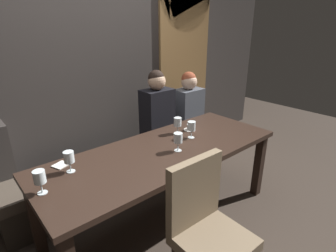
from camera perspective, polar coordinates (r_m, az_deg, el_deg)
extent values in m
plane|color=#382D26|center=(2.75, -0.79, -18.96)|extent=(9.00, 9.00, 0.00)
cube|color=#383330|center=(3.15, -15.96, 15.37)|extent=(6.00, 0.12, 3.00)
cube|color=olive|center=(3.93, 3.39, 10.49)|extent=(0.90, 0.05, 2.10)
cube|color=black|center=(3.05, 18.74, -7.96)|extent=(0.08, 0.08, 0.69)
cube|color=black|center=(2.45, -26.45, -17.09)|extent=(0.08, 0.08, 0.69)
cube|color=black|center=(3.40, 8.68, -3.91)|extent=(0.08, 0.08, 0.69)
cube|color=#302119|center=(2.36, -0.87, -5.50)|extent=(2.20, 0.84, 0.04)
cube|color=#312A23|center=(3.12, -9.26, -9.99)|extent=(2.50, 0.40, 0.35)
cube|color=#473D33|center=(3.01, -9.51, -6.32)|extent=(2.50, 0.44, 0.10)
cylinder|color=#302119|center=(2.25, 8.68, -23.19)|extent=(0.04, 0.04, 0.42)
cube|color=#7F6B51|center=(1.90, 9.73, -23.14)|extent=(0.45, 0.45, 0.08)
cube|color=#7F6B51|center=(1.81, 5.66, -13.74)|extent=(0.44, 0.07, 0.48)
cube|color=black|center=(3.14, -2.29, 2.26)|extent=(0.36, 0.24, 0.62)
sphere|color=tan|center=(3.03, -2.40, 9.46)|extent=(0.20, 0.20, 0.20)
sphere|color=black|center=(3.03, -2.53, 10.14)|extent=(0.18, 0.18, 0.18)
cube|color=#4C515B|center=(3.51, 4.37, 3.55)|extent=(0.36, 0.24, 0.54)
sphere|color=#DBB293|center=(3.41, 4.54, 9.34)|extent=(0.20, 0.20, 0.20)
sphere|color=brown|center=(3.41, 4.43, 9.94)|extent=(0.18, 0.18, 0.18)
cylinder|color=silver|center=(2.69, 2.04, -1.47)|extent=(0.06, 0.06, 0.00)
cylinder|color=silver|center=(2.67, 2.05, -0.69)|extent=(0.01, 0.01, 0.07)
cylinder|color=silver|center=(2.64, 2.07, 0.92)|extent=(0.08, 0.08, 0.08)
cylinder|color=silver|center=(2.33, 2.12, -5.22)|extent=(0.06, 0.06, 0.00)
cylinder|color=silver|center=(2.31, 2.13, -4.35)|extent=(0.01, 0.01, 0.07)
cylinder|color=silver|center=(2.28, 2.16, -2.53)|extent=(0.08, 0.08, 0.08)
cylinder|color=maroon|center=(2.28, 2.15, -2.98)|extent=(0.07, 0.07, 0.04)
cylinder|color=silver|center=(2.59, 4.95, -2.43)|extent=(0.06, 0.06, 0.00)
cylinder|color=silver|center=(2.58, 4.97, -1.63)|extent=(0.01, 0.01, 0.07)
cylinder|color=silver|center=(2.55, 5.03, 0.03)|extent=(0.08, 0.08, 0.08)
cylinder|color=maroon|center=(2.56, 5.01, -0.55)|extent=(0.07, 0.07, 0.02)
cylinder|color=silver|center=(1.97, -25.16, -12.73)|extent=(0.06, 0.06, 0.00)
cylinder|color=silver|center=(1.95, -25.34, -11.76)|extent=(0.01, 0.01, 0.07)
cylinder|color=silver|center=(1.91, -25.71, -9.73)|extent=(0.08, 0.08, 0.08)
cylinder|color=maroon|center=(1.92, -25.63, -10.16)|extent=(0.07, 0.07, 0.05)
cylinder|color=silver|center=(2.14, -19.96, -9.05)|extent=(0.06, 0.06, 0.00)
cylinder|color=silver|center=(2.13, -20.10, -8.13)|extent=(0.01, 0.01, 0.07)
cylinder|color=silver|center=(2.09, -20.37, -6.21)|extent=(0.08, 0.08, 0.08)
cylinder|color=white|center=(2.77, 4.62, -0.80)|extent=(0.12, 0.12, 0.01)
cylinder|color=white|center=(2.75, 4.63, -0.19)|extent=(0.06, 0.06, 0.06)
cylinder|color=brown|center=(2.75, 4.65, 0.28)|extent=(0.05, 0.05, 0.01)
cube|color=silver|center=(2.26, -21.83, -7.71)|extent=(0.14, 0.13, 0.01)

